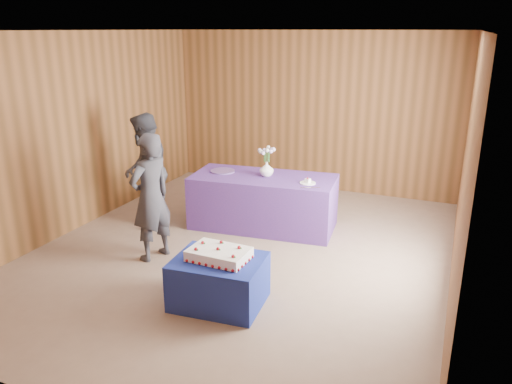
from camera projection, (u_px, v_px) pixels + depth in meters
The scene contains 13 objects.
ground at pixel (241, 252), 6.38m from camera, with size 6.00×6.00×0.00m, color #866D5C.
room_shell at pixel (240, 111), 5.82m from camera, with size 5.04×6.04×2.72m.
cake_table at pixel (219, 281), 5.12m from camera, with size 0.90×0.70×0.50m, color #1B1C98.
serving_table at pixel (263, 202), 7.09m from camera, with size 2.00×0.90×0.75m, color #5B3084.
sheet_cake at pixel (219, 254), 5.03m from camera, with size 0.64×0.45×0.14m.
vase at pixel (267, 169), 6.96m from camera, with size 0.20×0.20×0.20m, color white.
flower_spray at pixel (267, 151), 6.88m from camera, with size 0.25×0.25×0.19m.
platter at pixel (223, 171), 7.20m from camera, with size 0.35×0.35×0.02m, color #674891.
plate at pixel (308, 183), 6.66m from camera, with size 0.21×0.21×0.01m, color white.
cake_slice at pixel (308, 180), 6.65m from camera, with size 0.08×0.07×0.08m.
knife at pixel (310, 188), 6.48m from camera, with size 0.26×0.02×0.00m, color silver.
guest_left at pixel (151, 197), 5.99m from camera, with size 0.57×0.38×1.58m, color #34343D.
guest_right at pixel (145, 171), 7.01m from camera, with size 0.79×0.61×1.62m, color #34353E.
Camera 1 is at (2.41, -5.30, 2.72)m, focal length 35.00 mm.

